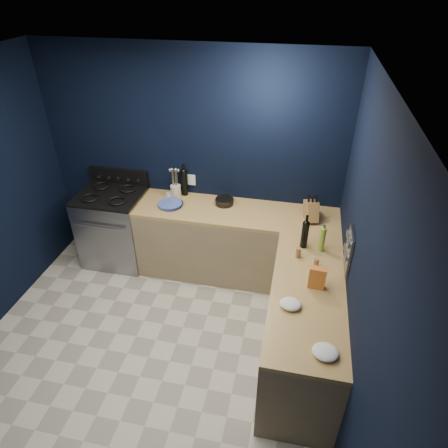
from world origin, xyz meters
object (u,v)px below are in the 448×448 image
(knife_block, at_px, (311,211))
(gas_range, at_px, (116,228))
(plate_stack, at_px, (170,204))
(utensil_crock, at_px, (176,191))
(crouton_bag, at_px, (317,278))

(knife_block, bearing_deg, gas_range, 164.18)
(plate_stack, distance_m, knife_block, 1.59)
(gas_range, height_order, utensil_crock, utensil_crock)
(gas_range, bearing_deg, knife_block, 0.22)
(plate_stack, height_order, crouton_bag, crouton_bag)
(crouton_bag, bearing_deg, utensil_crock, 147.29)
(plate_stack, height_order, utensil_crock, utensil_crock)
(knife_block, bearing_deg, utensil_crock, 157.52)
(utensil_crock, relative_size, knife_block, 0.70)
(knife_block, relative_size, crouton_bag, 1.05)
(plate_stack, relative_size, crouton_bag, 1.33)
(plate_stack, bearing_deg, knife_block, 1.11)
(gas_range, distance_m, knife_block, 2.41)
(crouton_bag, bearing_deg, knife_block, 98.62)
(gas_range, height_order, knife_block, knife_block)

